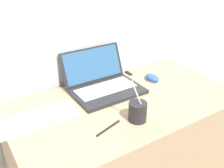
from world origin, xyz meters
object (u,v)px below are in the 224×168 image
Objects in this scene: computer_mouse at (152,78)px; pen at (108,128)px; external_keyboard at (34,120)px; laptop at (103,83)px; drink_cup at (138,111)px; usb_stick at (129,73)px.

pen is at bearing -151.30° from computer_mouse.
computer_mouse is at bearing 2.25° from external_keyboard.
laptop reaches higher than computer_mouse.
computer_mouse is at bearing 40.19° from drink_cup.
laptop is 0.32m from computer_mouse.
drink_cup reaches higher than external_keyboard.
laptop is 1.79× the size of drink_cup.
computer_mouse is at bearing -12.94° from laptop.
usb_stick is at bearing 58.49° from drink_cup.
external_keyboard is at bearing 148.73° from drink_cup.
external_keyboard is at bearing -177.75° from computer_mouse.
laptop is 0.35m from drink_cup.
pen is (-0.48, -0.26, -0.01)m from computer_mouse.
drink_cup is 0.43m from computer_mouse.
external_keyboard reaches higher than pen.
usb_stick and pen have the same top height.
usb_stick is at bearing 110.76° from computer_mouse.
drink_cup is at bearing -5.77° from pen.
laptop is at bearing 62.73° from pen.
computer_mouse reaches higher than pen.
pen is at bearing -42.04° from external_keyboard.
external_keyboard is 2.84× the size of pen.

